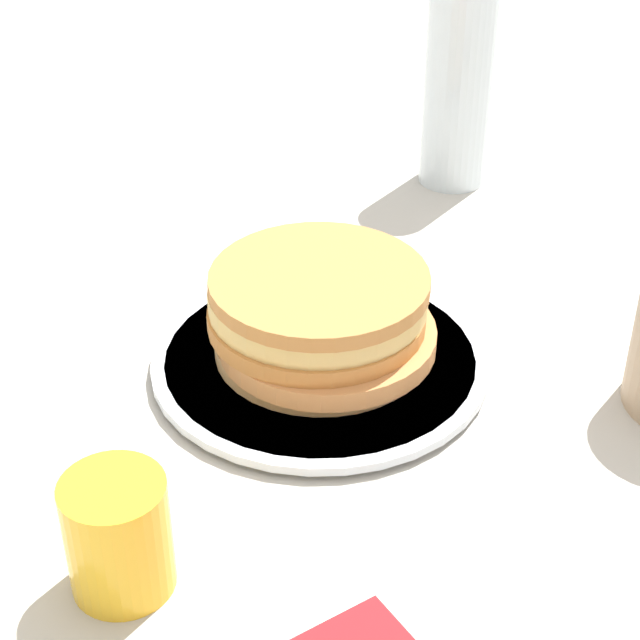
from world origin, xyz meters
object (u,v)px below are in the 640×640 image
object	(u,v)px
pancake_stack	(321,316)
water_bottle_near	(458,86)
plate	(320,361)
juice_glass	(118,535)

from	to	relation	value
pancake_stack	water_bottle_near	world-z (taller)	water_bottle_near
plate	water_bottle_near	distance (m)	0.39
juice_glass	water_bottle_near	world-z (taller)	water_bottle_near
pancake_stack	water_bottle_near	distance (m)	0.37
water_bottle_near	pancake_stack	bearing A→B (deg)	-30.03
pancake_stack	water_bottle_near	size ratio (longest dim) A/B	0.83
plate	juice_glass	xyz separation A→B (m)	(0.21, -0.15, 0.03)
pancake_stack	plate	bearing A→B (deg)	-21.62
plate	pancake_stack	bearing A→B (deg)	158.38
plate	water_bottle_near	size ratio (longest dim) A/B	1.21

